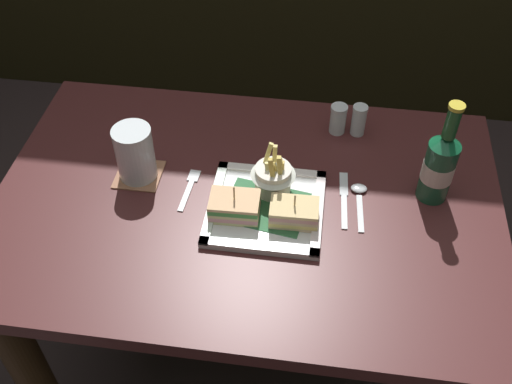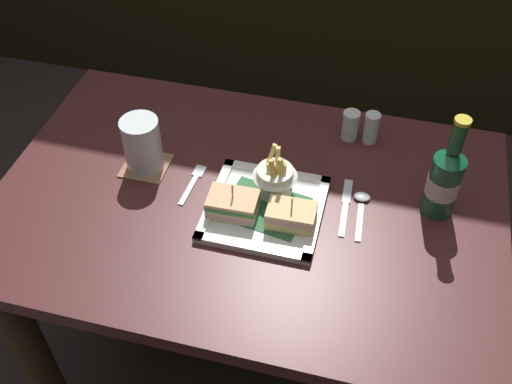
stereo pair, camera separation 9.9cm
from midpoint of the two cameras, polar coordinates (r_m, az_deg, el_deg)
ground_plane at (r=1.89m, az=-2.20°, el=-16.39°), size 6.00×6.00×0.00m
dining_table at (r=1.41m, az=-2.85°, el=-5.36°), size 1.09×0.73×0.74m
square_plate at (r=1.26m, az=-1.32°, el=-1.65°), size 0.24×0.24×0.02m
sandwich_half_left at (r=1.23m, az=-4.35°, el=-1.45°), size 0.10×0.07×0.08m
sandwich_half_right at (r=1.22m, az=1.32°, el=-2.06°), size 0.10×0.07×0.07m
fries_cup at (r=1.26m, az=-0.60°, el=1.56°), size 0.10×0.10×0.11m
beer_bottle at (r=1.27m, az=14.94°, el=2.41°), size 0.07×0.07×0.24m
drink_coaster at (r=1.37m, az=-13.09°, el=1.54°), size 0.10×0.10×0.00m
water_glass at (r=1.33m, az=-13.49°, el=3.29°), size 0.08×0.08×0.13m
fork at (r=1.32m, az=-8.47°, el=0.38°), size 0.03×0.13×0.00m
knife at (r=1.29m, az=6.21°, el=-0.57°), size 0.02×0.17×0.00m
spoon at (r=1.30m, az=7.66°, el=-0.38°), size 0.04×0.14×0.01m
salt_shaker at (r=1.44m, az=5.83°, el=6.70°), size 0.04×0.04×0.07m
pepper_shaker at (r=1.44m, az=7.78°, el=6.57°), size 0.04×0.04×0.08m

